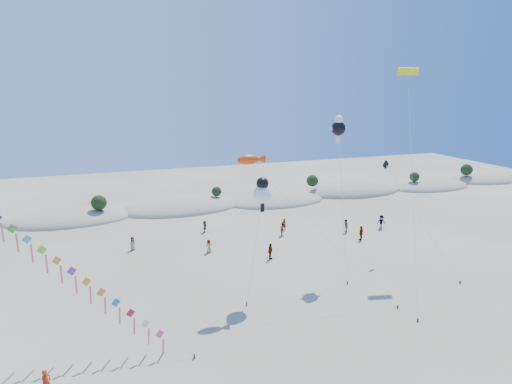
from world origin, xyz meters
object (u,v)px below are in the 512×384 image
(fish_kite, at_px, (252,160))
(parafoil_kite, at_px, (408,76))
(kite_train, at_px, (14,231))
(flyer_foreground, at_px, (46,383))

(fish_kite, bearing_deg, parafoil_kite, 10.57)
(fish_kite, height_order, parafoil_kite, parafoil_kite)
(kite_train, height_order, fish_kite, kite_train)
(fish_kite, xyz_separation_m, flyer_foreground, (-16.64, -9.43, -11.53))
(fish_kite, bearing_deg, kite_train, -170.75)
(flyer_foreground, bearing_deg, parafoil_kite, -28.97)
(fish_kite, relative_size, parafoil_kite, 0.62)
(parafoil_kite, bearing_deg, kite_train, -170.09)
(fish_kite, xyz_separation_m, parafoil_kite, (18.69, 3.49, 7.45))
(parafoil_kite, height_order, flyer_foreground, parafoil_kite)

